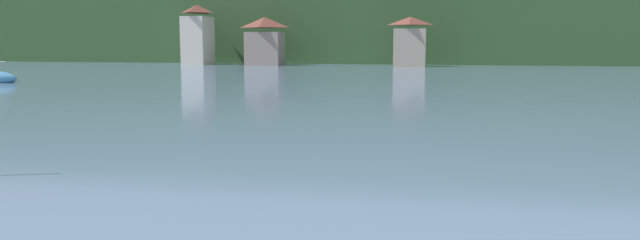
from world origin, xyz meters
name	(u,v)px	position (x,y,z in m)	size (l,w,h in m)	color
wooded_hillside	(453,13)	(6.92, 151.34, 9.17)	(352.00, 56.43, 42.54)	#2D4C28
shore_building_west	(198,36)	(-33.32, 114.05, 4.54)	(3.87, 5.60, 9.35)	beige
shore_building_westcentral	(265,42)	(-22.21, 113.67, 3.57)	(5.62, 4.80, 7.35)	gray
shore_building_central	(410,42)	(0.00, 113.10, 3.51)	(4.85, 3.59, 7.25)	gray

